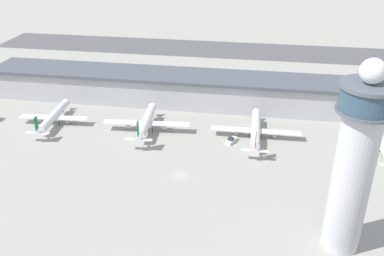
{
  "coord_description": "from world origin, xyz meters",
  "views": [
    {
      "loc": [
        27.76,
        -136.04,
        90.33
      ],
      "look_at": [
        0.25,
        27.21,
        7.23
      ],
      "focal_mm": 40.0,
      "sensor_mm": 36.0,
      "label": 1
    }
  ],
  "objects_px": {
    "control_tower": "(355,162)",
    "airplane_gate_bravo": "(53,117)",
    "airplane_gate_echo": "(381,142)",
    "airplane_gate_delta": "(256,131)",
    "service_truck_baggage": "(231,140)",
    "airplane_gate_charlie": "(146,123)"
  },
  "relations": [
    {
      "from": "control_tower",
      "to": "airplane_gate_bravo",
      "type": "distance_m",
      "value": 140.9
    },
    {
      "from": "control_tower",
      "to": "airplane_gate_echo",
      "type": "xyz_separation_m",
      "value": [
        24.71,
        61.29,
        -24.61
      ]
    },
    {
      "from": "airplane_gate_delta",
      "to": "service_truck_baggage",
      "type": "distance_m",
      "value": 12.03
    },
    {
      "from": "airplane_gate_delta",
      "to": "airplane_gate_echo",
      "type": "distance_m",
      "value": 52.5
    },
    {
      "from": "airplane_gate_delta",
      "to": "airplane_gate_bravo",
      "type": "bearing_deg",
      "value": -178.86
    },
    {
      "from": "airplane_gate_bravo",
      "to": "airplane_gate_charlie",
      "type": "distance_m",
      "value": 45.78
    },
    {
      "from": "control_tower",
      "to": "airplane_gate_echo",
      "type": "relative_size",
      "value": 1.43
    },
    {
      "from": "airplane_gate_charlie",
      "to": "airplane_gate_delta",
      "type": "xyz_separation_m",
      "value": [
        49.88,
        2.07,
        -0.8
      ]
    },
    {
      "from": "airplane_gate_echo",
      "to": "service_truck_baggage",
      "type": "relative_size",
      "value": 5.49
    },
    {
      "from": "control_tower",
      "to": "airplane_gate_echo",
      "type": "bearing_deg",
      "value": 68.04
    },
    {
      "from": "airplane_gate_bravo",
      "to": "airplane_gate_delta",
      "type": "relative_size",
      "value": 0.91
    },
    {
      "from": "airplane_gate_echo",
      "to": "control_tower",
      "type": "bearing_deg",
      "value": -111.96
    },
    {
      "from": "airplane_gate_charlie",
      "to": "control_tower",
      "type": "bearing_deg",
      "value": -39.14
    },
    {
      "from": "airplane_gate_delta",
      "to": "airplane_gate_echo",
      "type": "bearing_deg",
      "value": -4.23
    },
    {
      "from": "control_tower",
      "to": "service_truck_baggage",
      "type": "relative_size",
      "value": 7.86
    },
    {
      "from": "control_tower",
      "to": "airplane_gate_charlie",
      "type": "bearing_deg",
      "value": 140.86
    },
    {
      "from": "airplane_gate_echo",
      "to": "airplane_gate_delta",
      "type": "bearing_deg",
      "value": 175.77
    },
    {
      "from": "control_tower",
      "to": "service_truck_baggage",
      "type": "bearing_deg",
      "value": 122.43
    },
    {
      "from": "airplane_gate_charlie",
      "to": "airplane_gate_bravo",
      "type": "bearing_deg",
      "value": 179.79
    },
    {
      "from": "airplane_gate_delta",
      "to": "service_truck_baggage",
      "type": "height_order",
      "value": "airplane_gate_delta"
    },
    {
      "from": "airplane_gate_charlie",
      "to": "service_truck_baggage",
      "type": "distance_m",
      "value": 39.94
    },
    {
      "from": "airplane_gate_echo",
      "to": "service_truck_baggage",
      "type": "height_order",
      "value": "airplane_gate_echo"
    }
  ]
}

